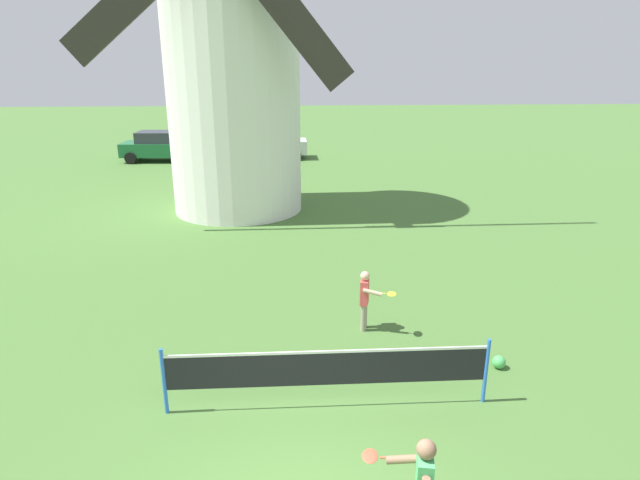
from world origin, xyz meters
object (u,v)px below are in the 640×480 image
at_px(tennis_net, 328,368).
at_px(parked_car_silver, 270,144).
at_px(player_far, 366,297).
at_px(parked_car_green, 159,146).
at_px(windmill, 230,27).
at_px(stray_ball, 499,362).

relative_size(tennis_net, parked_car_silver, 1.26).
relative_size(player_far, parked_car_silver, 0.31).
xyz_separation_m(player_far, parked_car_green, (-8.28, 19.31, 0.11)).
bearing_deg(tennis_net, player_far, 69.55).
relative_size(player_far, parked_car_green, 0.32).
relative_size(windmill, tennis_net, 2.65).
distance_m(windmill, stray_ball, 13.56).
relative_size(windmill, parked_car_green, 3.37).
bearing_deg(parked_car_silver, parked_car_green, -175.38).
distance_m(stray_ball, parked_car_silver, 21.84).
height_order(windmill, tennis_net, windmill).
bearing_deg(parked_car_green, player_far, -66.79).
height_order(windmill, player_far, windmill).
relative_size(player_far, stray_ball, 5.35).
xyz_separation_m(windmill, player_far, (3.28, -9.32, -5.44)).
bearing_deg(parked_car_green, windmill, -63.40).
bearing_deg(player_far, parked_car_silver, 97.05).
bearing_deg(parked_car_silver, windmill, -94.53).
relative_size(tennis_net, stray_ball, 21.50).
xyz_separation_m(tennis_net, parked_car_silver, (-1.52, 22.27, 0.12)).
bearing_deg(player_far, tennis_net, -110.45).
bearing_deg(windmill, player_far, -70.63).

